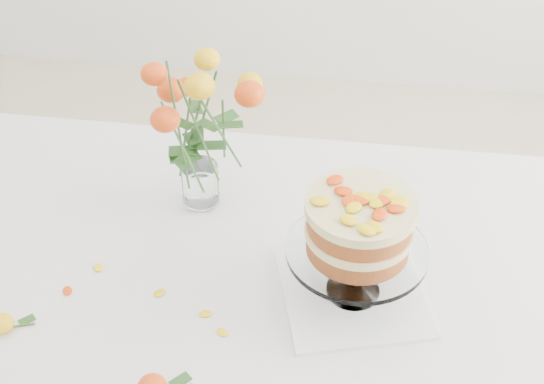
{
  "coord_description": "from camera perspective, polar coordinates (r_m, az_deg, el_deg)",
  "views": [
    {
      "loc": [
        0.24,
        -1.07,
        1.85
      ],
      "look_at": [
        0.08,
        0.07,
        0.9
      ],
      "focal_mm": 50.0,
      "sensor_mm": 36.0,
      "label": 1
    }
  ],
  "objects": [
    {
      "name": "stray_petal_d",
      "position": [
        1.58,
        -12.93,
        -5.58
      ],
      "size": [
        0.03,
        0.02,
        0.0
      ],
      "primitive_type": "ellipsoid",
      "color": "yellow",
      "rests_on": "table"
    },
    {
      "name": "stray_petal_b",
      "position": [
        1.46,
        -5.02,
        -9.13
      ],
      "size": [
        0.03,
        0.02,
        0.0
      ],
      "primitive_type": "ellipsoid",
      "color": "yellow",
      "rests_on": "table"
    },
    {
      "name": "rose_vase",
      "position": [
        1.55,
        -5.84,
        5.95
      ],
      "size": [
        0.35,
        0.35,
        0.41
      ],
      "rotation": [
        0.0,
        0.0,
        0.42
      ],
      "color": "white",
      "rests_on": "table"
    },
    {
      "name": "cake_stand",
      "position": [
        1.38,
        6.55,
        -2.91
      ],
      "size": [
        0.27,
        0.27,
        0.24
      ],
      "rotation": [
        0.0,
        0.0,
        0.35
      ],
      "color": "white",
      "rests_on": "napkin"
    },
    {
      "name": "napkin",
      "position": [
        1.5,
        6.09,
        -7.55
      ],
      "size": [
        0.33,
        0.33,
        0.01
      ],
      "primitive_type": "cube",
      "rotation": [
        0.0,
        0.0,
        0.28
      ],
      "color": "white",
      "rests_on": "table"
    },
    {
      "name": "stray_petal_e",
      "position": [
        1.55,
        -15.14,
        -7.21
      ],
      "size": [
        0.03,
        0.02,
        0.0
      ],
      "primitive_type": "ellipsoid",
      "color": "yellow",
      "rests_on": "table"
    },
    {
      "name": "loose_rose_near",
      "position": [
        1.5,
        -19.64,
        -9.3
      ],
      "size": [
        0.07,
        0.04,
        0.04
      ],
      "rotation": [
        0.0,
        0.0,
        0.36
      ],
      "color": "yellow",
      "rests_on": "table"
    },
    {
      "name": "stray_petal_c",
      "position": [
        1.43,
        -3.76,
        -10.51
      ],
      "size": [
        0.03,
        0.02,
        0.0
      ],
      "primitive_type": "ellipsoid",
      "color": "yellow",
      "rests_on": "table"
    },
    {
      "name": "table",
      "position": [
        1.61,
        -3.12,
        -7.47
      ],
      "size": [
        1.43,
        0.93,
        0.76
      ],
      "color": "tan",
      "rests_on": "ground"
    },
    {
      "name": "stray_petal_a",
      "position": [
        1.51,
        -8.46,
        -7.53
      ],
      "size": [
        0.03,
        0.02,
        0.0
      ],
      "primitive_type": "ellipsoid",
      "color": "yellow",
      "rests_on": "table"
    }
  ]
}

